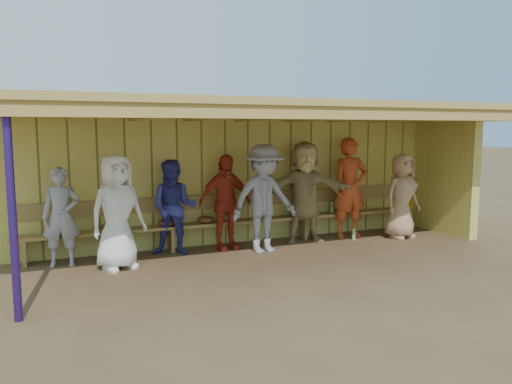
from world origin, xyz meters
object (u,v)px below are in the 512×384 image
player_e (264,199)px  bench (240,215)px  player_d (225,202)px  player_a (61,217)px  player_f (305,192)px  player_c (174,208)px  player_h (402,196)px  player_g (350,188)px  player_b (117,212)px

player_e → bench: size_ratio=0.24×
player_d → player_e: size_ratio=0.90×
player_a → player_f: (4.24, 0.00, 0.17)m
player_c → player_f: bearing=24.0°
player_h → player_c: bearing=165.0°
player_e → player_g: 2.06m
player_a → player_h: (6.10, -0.47, 0.05)m
bench → player_d: bearing=-141.8°
player_b → bench: player_b is taller
player_e → player_g: player_g is taller
player_f → player_g: (0.99, 0.00, 0.03)m
player_c → player_h: bearing=17.8°
player_d → bench: size_ratio=0.22×
player_b → player_h: bearing=-19.4°
player_g → player_f: bearing=-176.5°
player_h → player_f: bearing=157.0°
player_a → player_c: 1.76m
player_b → player_g: (4.46, 0.53, 0.10)m
player_c → player_f: player_f is taller
player_f → player_h: size_ratio=1.15×
player_a → player_e: bearing=2.4°
player_g → player_b: bearing=-169.7°
player_a → player_h: size_ratio=0.94×
player_a → player_e: player_e is taller
player_d → player_h: (3.44, -0.47, -0.02)m
player_a → player_c: size_ratio=0.96×
player_c → player_d: 0.91m
player_g → player_c: bearing=-176.5°
player_e → bench: player_e is taller
bench → player_e: bearing=-77.5°
player_c → player_h: player_h is taller
player_d → player_h: bearing=-15.7°
player_a → player_g: player_g is taller
player_g → player_h: size_ratio=1.18×
player_b → player_c: (0.99, 0.53, -0.07)m
player_c → player_f: (2.48, 0.00, 0.14)m
player_f → bench: bearing=180.0°
player_b → player_h: player_b is taller
player_b → player_c: size_ratio=1.09×
player_f → player_g: 0.99m
player_c → player_e: (1.46, -0.42, 0.13)m
player_e → player_f: size_ratio=0.98×
player_e → player_b: bearing=177.5°
player_c → player_g: bearing=24.0°
player_a → player_b: 0.94m
player_b → player_g: size_ratio=0.90×
player_a → player_g: (5.23, 0.00, 0.20)m
bench → player_c: bearing=-166.7°
player_c → bench: size_ratio=0.21×
player_a → bench: size_ratio=0.20×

